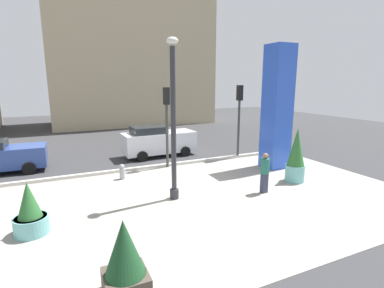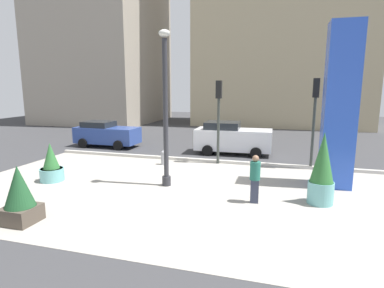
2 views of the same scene
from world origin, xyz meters
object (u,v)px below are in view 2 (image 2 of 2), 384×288
at_px(potted_plant_near_left, 19,196).
at_px(fire_hydrant, 163,158).
at_px(traffic_light_corner, 315,108).
at_px(potted_plant_by_pillar, 322,171).
at_px(lamp_post, 166,113).
at_px(car_curb_east, 232,138).
at_px(car_intersection, 106,134).
at_px(pedestrian_on_sidewalk, 255,177).
at_px(traffic_light_far_side, 219,108).
at_px(potted_plant_mid_plaza, 51,166).
at_px(art_pillar_blue, 340,107).

distance_m(potted_plant_near_left, fire_hydrant, 8.05).
xyz_separation_m(potted_plant_near_left, traffic_light_corner, (8.85, 9.03, 2.14)).
bearing_deg(potted_plant_near_left, potted_plant_by_pillar, 25.34).
distance_m(lamp_post, car_curb_east, 7.39).
bearing_deg(lamp_post, car_intersection, 135.06).
xyz_separation_m(fire_hydrant, car_curb_east, (3.00, 3.64, 0.60)).
bearing_deg(traffic_light_corner, pedestrian_on_sidewalk, -112.64).
height_order(lamp_post, traffic_light_corner, lamp_post).
height_order(traffic_light_corner, car_curb_east, traffic_light_corner).
bearing_deg(traffic_light_far_side, pedestrian_on_sidewalk, -65.74).
bearing_deg(potted_plant_mid_plaza, lamp_post, 8.74).
relative_size(art_pillar_blue, potted_plant_near_left, 3.66).
bearing_deg(art_pillar_blue, car_intersection, 159.79).
xyz_separation_m(lamp_post, potted_plant_by_pillar, (5.89, -0.44, -1.81)).
bearing_deg(fire_hydrant, art_pillar_blue, -9.65).
relative_size(potted_plant_mid_plaza, pedestrian_on_sidewalk, 0.97).
relative_size(potted_plant_by_pillar, traffic_light_corner, 0.58).
xyz_separation_m(art_pillar_blue, traffic_light_far_side, (-5.35, 2.40, -0.33)).
bearing_deg(pedestrian_on_sidewalk, lamp_post, 164.86).
relative_size(lamp_post, potted_plant_mid_plaza, 3.69).
height_order(potted_plant_by_pillar, fire_hydrant, potted_plant_by_pillar).
height_order(potted_plant_by_pillar, traffic_light_far_side, traffic_light_far_side).
relative_size(potted_plant_near_left, car_curb_east, 0.39).
bearing_deg(lamp_post, potted_plant_near_left, -122.41).
height_order(traffic_light_far_side, pedestrian_on_sidewalk, traffic_light_far_side).
height_order(traffic_light_far_side, car_curb_east, traffic_light_far_side).
distance_m(potted_plant_mid_plaza, traffic_light_far_side, 8.38).
bearing_deg(car_intersection, potted_plant_near_left, -70.90).
bearing_deg(art_pillar_blue, pedestrian_on_sidewalk, -135.62).
height_order(lamp_post, potted_plant_by_pillar, lamp_post).
xyz_separation_m(lamp_post, car_curb_east, (1.60, 6.92, -2.04)).
bearing_deg(fire_hydrant, potted_plant_mid_plaza, -131.62).
height_order(art_pillar_blue, car_curb_east, art_pillar_blue).
bearing_deg(fire_hydrant, car_intersection, 146.69).
distance_m(potted_plant_mid_plaza, pedestrian_on_sidewalk, 8.67).
height_order(traffic_light_corner, traffic_light_far_side, traffic_light_corner).
distance_m(art_pillar_blue, pedestrian_on_sidewalk, 4.74).
distance_m(traffic_light_far_side, car_intersection, 8.83).
relative_size(art_pillar_blue, traffic_light_far_side, 1.50).
height_order(lamp_post, art_pillar_blue, art_pillar_blue).
xyz_separation_m(potted_plant_mid_plaza, traffic_light_far_side, (6.27, 5.08, 2.24)).
relative_size(potted_plant_near_left, traffic_light_far_side, 0.41).
bearing_deg(art_pillar_blue, fire_hydrant, 170.35).
xyz_separation_m(potted_plant_near_left, traffic_light_far_side, (4.20, 8.92, 2.06)).
distance_m(fire_hydrant, traffic_light_far_side, 3.84).
distance_m(potted_plant_near_left, car_intersection, 12.18).
height_order(art_pillar_blue, car_intersection, art_pillar_blue).
height_order(art_pillar_blue, traffic_light_corner, art_pillar_blue).
xyz_separation_m(potted_plant_near_left, potted_plant_mid_plaza, (-2.07, 3.84, -0.17)).
bearing_deg(traffic_light_corner, car_intersection, 169.08).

